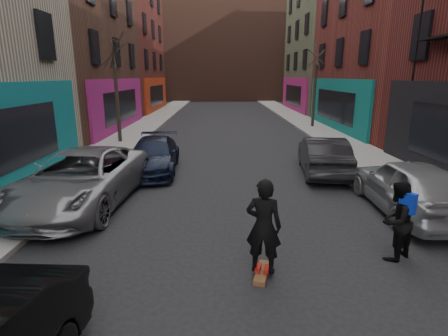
{
  "coord_description": "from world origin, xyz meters",
  "views": [
    {
      "loc": [
        -0.58,
        -1.46,
        3.69
      ],
      "look_at": [
        -0.49,
        6.44,
        1.6
      ],
      "focal_mm": 28.0,
      "sensor_mm": 36.0,
      "label": 1
    }
  ],
  "objects_px": {
    "tree_left_far": "(116,82)",
    "skateboard": "(262,273)",
    "tree_right_far": "(315,78)",
    "parked_right_end": "(323,155)",
    "parked_left_far": "(82,178)",
    "skateboarder": "(264,226)",
    "parked_left_end": "(153,155)",
    "pedestrian": "(396,221)",
    "parked_right_far": "(409,186)"
  },
  "relations": [
    {
      "from": "tree_left_far",
      "to": "skateboard",
      "type": "height_order",
      "value": "tree_left_far"
    },
    {
      "from": "tree_right_far",
      "to": "parked_right_end",
      "type": "height_order",
      "value": "tree_right_far"
    },
    {
      "from": "parked_left_far",
      "to": "parked_right_end",
      "type": "xyz_separation_m",
      "value": [
        7.99,
        3.27,
        -0.08
      ]
    },
    {
      "from": "skateboard",
      "to": "skateboarder",
      "type": "xyz_separation_m",
      "value": [
        0.0,
        0.0,
        0.96
      ]
    },
    {
      "from": "tree_right_far",
      "to": "parked_right_end",
      "type": "xyz_separation_m",
      "value": [
        -2.81,
        -12.38,
        -2.81
      ]
    },
    {
      "from": "parked_left_end",
      "to": "skateboarder",
      "type": "distance_m",
      "value": 8.26
    },
    {
      "from": "parked_left_far",
      "to": "tree_left_far",
      "type": "bearing_deg",
      "value": 103.93
    },
    {
      "from": "skateboarder",
      "to": "parked_left_far",
      "type": "bearing_deg",
      "value": -23.58
    },
    {
      "from": "parked_left_end",
      "to": "pedestrian",
      "type": "height_order",
      "value": "pedestrian"
    },
    {
      "from": "tree_right_far",
      "to": "parked_right_far",
      "type": "relative_size",
      "value": 1.5
    },
    {
      "from": "parked_right_end",
      "to": "skateboard",
      "type": "height_order",
      "value": "parked_right_end"
    },
    {
      "from": "parked_right_end",
      "to": "skateboarder",
      "type": "relative_size",
      "value": 2.39
    },
    {
      "from": "parked_left_far",
      "to": "skateboard",
      "type": "distance_m",
      "value": 6.23
    },
    {
      "from": "pedestrian",
      "to": "tree_left_far",
      "type": "bearing_deg",
      "value": -88.07
    },
    {
      "from": "parked_left_end",
      "to": "parked_right_end",
      "type": "bearing_deg",
      "value": -5.96
    },
    {
      "from": "tree_right_far",
      "to": "skateboard",
      "type": "xyz_separation_m",
      "value": [
        -5.98,
        -19.54,
        -3.48
      ]
    },
    {
      "from": "tree_right_far",
      "to": "parked_right_far",
      "type": "bearing_deg",
      "value": -95.56
    },
    {
      "from": "parked_left_end",
      "to": "skateboard",
      "type": "relative_size",
      "value": 5.66
    },
    {
      "from": "tree_left_far",
      "to": "parked_left_end",
      "type": "bearing_deg",
      "value": -63.55
    },
    {
      "from": "parked_right_end",
      "to": "skateboarder",
      "type": "distance_m",
      "value": 7.83
    },
    {
      "from": "skateboard",
      "to": "skateboarder",
      "type": "height_order",
      "value": "skateboarder"
    },
    {
      "from": "tree_left_far",
      "to": "pedestrian",
      "type": "height_order",
      "value": "tree_left_far"
    },
    {
      "from": "parked_right_end",
      "to": "skateboarder",
      "type": "xyz_separation_m",
      "value": [
        -3.17,
        -7.16,
        0.29
      ]
    },
    {
      "from": "tree_right_far",
      "to": "skateboard",
      "type": "bearing_deg",
      "value": -107.02
    },
    {
      "from": "tree_left_far",
      "to": "skateboard",
      "type": "bearing_deg",
      "value": -64.64
    },
    {
      "from": "tree_left_far",
      "to": "parked_left_far",
      "type": "relative_size",
      "value": 1.13
    },
    {
      "from": "tree_left_far",
      "to": "parked_left_end",
      "type": "height_order",
      "value": "tree_left_far"
    },
    {
      "from": "parked_right_far",
      "to": "skateboard",
      "type": "distance_m",
      "value": 5.42
    },
    {
      "from": "tree_left_far",
      "to": "parked_right_far",
      "type": "distance_m",
      "value": 15.24
    },
    {
      "from": "parked_right_far",
      "to": "pedestrian",
      "type": "distance_m",
      "value": 2.96
    },
    {
      "from": "parked_right_far",
      "to": "skateboarder",
      "type": "relative_size",
      "value": 2.49
    },
    {
      "from": "tree_left_far",
      "to": "skateboarder",
      "type": "relative_size",
      "value": 3.56
    },
    {
      "from": "skateboard",
      "to": "pedestrian",
      "type": "bearing_deg",
      "value": 27.81
    },
    {
      "from": "tree_right_far",
      "to": "skateboard",
      "type": "height_order",
      "value": "tree_right_far"
    },
    {
      "from": "tree_left_far",
      "to": "parked_left_far",
      "type": "bearing_deg",
      "value": -80.59
    },
    {
      "from": "pedestrian",
      "to": "tree_right_far",
      "type": "bearing_deg",
      "value": -133.12
    },
    {
      "from": "skateboarder",
      "to": "parked_right_far",
      "type": "bearing_deg",
      "value": -129.35
    },
    {
      "from": "parked_right_far",
      "to": "skateboarder",
      "type": "height_order",
      "value": "skateboarder"
    },
    {
      "from": "skateboard",
      "to": "pedestrian",
      "type": "relative_size",
      "value": 0.48
    },
    {
      "from": "parked_right_far",
      "to": "pedestrian",
      "type": "bearing_deg",
      "value": 59.49
    },
    {
      "from": "parked_left_end",
      "to": "parked_right_far",
      "type": "distance_m",
      "value": 8.96
    },
    {
      "from": "parked_left_end",
      "to": "parked_left_far",
      "type": "bearing_deg",
      "value": -113.98
    },
    {
      "from": "skateboard",
      "to": "parked_left_far",
      "type": "bearing_deg",
      "value": 156.42
    },
    {
      "from": "pedestrian",
      "to": "parked_right_far",
      "type": "bearing_deg",
      "value": -156.19
    },
    {
      "from": "tree_right_far",
      "to": "pedestrian",
      "type": "relative_size",
      "value": 4.08
    },
    {
      "from": "parked_right_far",
      "to": "parked_right_end",
      "type": "xyz_separation_m",
      "value": [
        -1.21,
        4.04,
        -0.05
      ]
    },
    {
      "from": "skateboard",
      "to": "pedestrian",
      "type": "height_order",
      "value": "pedestrian"
    },
    {
      "from": "parked_left_far",
      "to": "parked_right_far",
      "type": "distance_m",
      "value": 9.23
    },
    {
      "from": "tree_left_far",
      "to": "parked_right_end",
      "type": "bearing_deg",
      "value": -33.66
    },
    {
      "from": "tree_right_far",
      "to": "skateboarder",
      "type": "relative_size",
      "value": 3.73
    }
  ]
}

